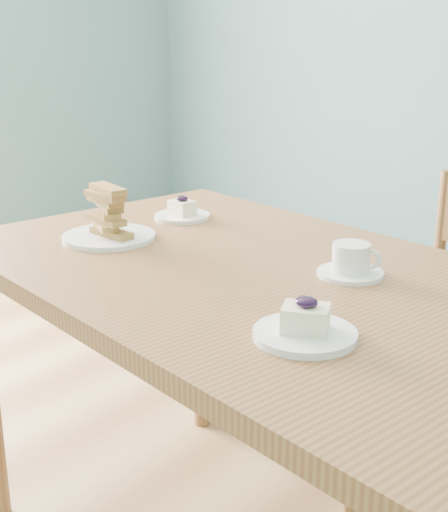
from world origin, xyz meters
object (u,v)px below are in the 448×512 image
(dining_table, at_px, (270,310))
(coffee_cup, at_px, (351,262))
(biscotti_plate, at_px, (108,221))
(cheesecake_plate_far, at_px, (182,213))
(cheesecake_plate_near, at_px, (305,328))

(dining_table, xyz_separation_m, coffee_cup, (0.14, 0.10, 0.11))
(dining_table, relative_size, biscotti_plate, 7.16)
(cheesecake_plate_far, height_order, coffee_cup, coffee_cup)
(cheesecake_plate_far, distance_m, coffee_cup, 0.62)
(coffee_cup, distance_m, biscotti_plate, 0.63)
(coffee_cup, bearing_deg, cheesecake_plate_near, -96.26)
(coffee_cup, bearing_deg, dining_table, -166.35)
(biscotti_plate, bearing_deg, cheesecake_plate_near, -14.98)
(coffee_cup, bearing_deg, biscotti_plate, 169.61)
(cheesecake_plate_far, xyz_separation_m, biscotti_plate, (0.00, -0.27, 0.03))
(cheesecake_plate_near, distance_m, coffee_cup, 0.35)
(cheesecake_plate_far, bearing_deg, coffee_cup, -11.78)
(dining_table, relative_size, cheesecake_plate_near, 9.29)
(cheesecake_plate_far, bearing_deg, dining_table, -25.87)
(cheesecake_plate_far, height_order, biscotti_plate, biscotti_plate)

